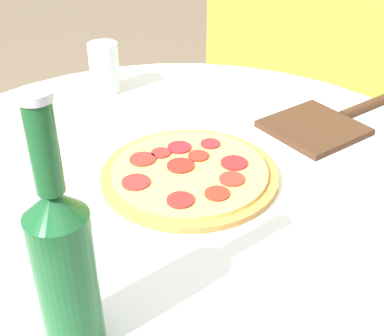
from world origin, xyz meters
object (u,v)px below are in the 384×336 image
Objects in this scene: pizza at (192,174)px; pizza_paddle at (323,124)px; drinking_glass at (104,68)px; beer_bottle at (64,263)px.

pizza is 0.95× the size of pizza_paddle.
pizza is at bearing -22.74° from drinking_glass.
beer_bottle is at bearing -46.61° from drinking_glass.
drinking_glass is at bearing 133.39° from beer_bottle.
pizza_paddle is (0.08, 0.29, -0.00)m from pizza.
beer_bottle is at bearing -73.34° from pizza.
beer_bottle reaches higher than pizza_paddle.
drinking_glass is (-0.44, 0.47, -0.06)m from beer_bottle.
drinking_glass is at bearing 157.26° from pizza.
beer_bottle is at bearing -163.43° from pizza_paddle.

